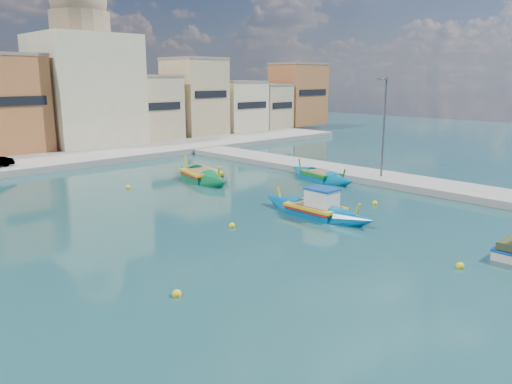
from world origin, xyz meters
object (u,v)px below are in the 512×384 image
luzzu_cyan_mid (320,177)px  quay_street_lamp (383,127)px  church_block (84,74)px  luzzu_turquoise_cabin (316,210)px  luzzu_green (202,176)px

luzzu_cyan_mid → quay_street_lamp: bearing=-58.6°
church_block → luzzu_cyan_mid: 31.49m
luzzu_turquoise_cabin → luzzu_green: bearing=82.9°
church_block → luzzu_green: church_block is taller
luzzu_turquoise_cabin → church_block: bearing=84.4°
quay_street_lamp → luzzu_turquoise_cabin: size_ratio=0.95×
quay_street_lamp → luzzu_green: 14.63m
quay_street_lamp → luzzu_green: size_ratio=0.90×
church_block → quay_street_lamp: size_ratio=2.39×
quay_street_lamp → luzzu_turquoise_cabin: quay_street_lamp is taller
church_block → luzzu_green: (-1.95, -23.54, -8.12)m
church_block → luzzu_cyan_mid: size_ratio=2.39×
luzzu_cyan_mid → luzzu_green: (-6.95, 6.46, 0.05)m
luzzu_cyan_mid → luzzu_green: luzzu_green is taller
church_block → luzzu_turquoise_cabin: church_block is taller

